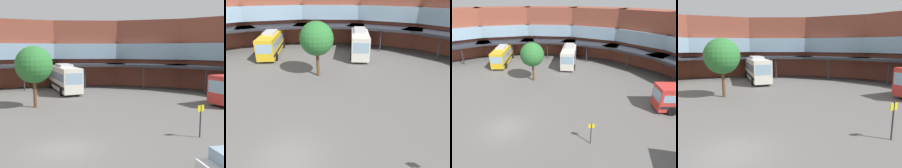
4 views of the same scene
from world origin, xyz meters
The scene contains 5 objects.
ground_plane centered at (0.00, 0.00, 0.00)m, with size 114.64×114.64×0.00m, color #605E5B.
station_building centered at (0.00, 22.67, 5.37)m, with size 70.73×33.26×10.69m.
bus_2 centered at (-6.84, 22.28, 2.00)m, with size 7.75×10.91×3.96m.
plaza_tree centered at (-6.62, 11.33, 4.50)m, with size 3.87×3.87×6.46m.
stop_sign_post centered at (8.79, 3.41, 1.47)m, with size 0.49×0.41×2.39m.
Camera 1 is at (5.06, -15.80, 6.23)m, focal length 43.92 mm.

